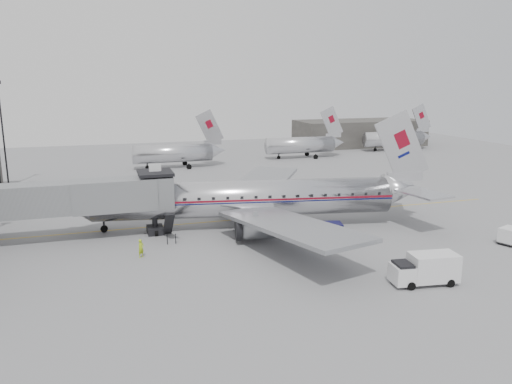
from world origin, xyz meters
The scene contains 12 objects.
ground centered at (0.00, 0.00, 0.00)m, with size 160.00×160.00×0.00m, color slate.
hangar centered at (45.00, 60.00, 3.00)m, with size 30.00×12.00×6.00m, color #393634.
apron_line centered at (3.00, 6.00, 0.01)m, with size 0.15×60.00×0.01m, color gold.
jet_bridge centered at (-16.66, 3.67, 4.18)m, with size 21.00×6.20×7.10m.
distant_aircraft_near centered at (-1.79, 42.00, 2.73)m, with size 16.39×3.20×10.26m.
distant_aircraft_mid centered at (24.21, 46.00, 2.73)m, with size 16.39×3.20×10.26m.
distant_aircraft_far centered at (48.21, 50.00, 2.73)m, with size 16.39×3.20×10.26m.
airliner centered at (0.77, 2.87, 3.10)m, with size 38.68×35.55×12.31m.
service_van centered at (9.00, -15.75, 1.25)m, with size 5.29×2.59×2.39m.
baggage_cart_navy centered at (6.59, -4.14, 0.98)m, with size 2.69×2.27×1.85m.
baggage_cart_white centered at (22.60, -10.00, 0.85)m, with size 2.45×2.17×1.60m.
ramp_worker centered at (-11.26, -3.26, 0.83)m, with size 0.61×0.40×1.66m, color #A1C517.
Camera 1 is at (-14.04, -46.10, 15.33)m, focal length 35.00 mm.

